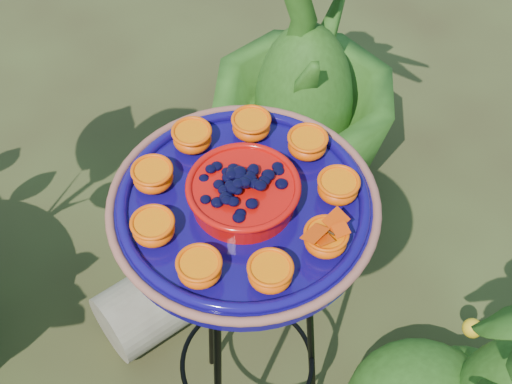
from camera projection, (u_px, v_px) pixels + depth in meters
tripod_stand at (246, 315)px, 1.44m from camera, size 0.31×0.33×0.84m
feeder_dish at (244, 203)px, 1.15m from camera, size 0.45×0.45×0.10m
driftwood_log at (201, 273)px, 1.98m from camera, size 0.59×0.21×0.20m
shrub_back_right at (306, 62)px, 1.95m from camera, size 0.75×0.75×0.97m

